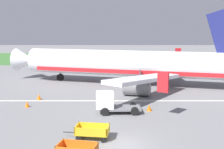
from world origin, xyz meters
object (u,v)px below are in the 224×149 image
airplane (132,64)px  service_truck_beside_carts (109,102)px  traffic_cone_by_carts (38,97)px  traffic_cone_near_plane (26,104)px  traffic_cone_mid_apron (149,108)px  baggage_cart_second_in_row (92,131)px

airplane → service_truck_beside_carts: airplane is taller
airplane → traffic_cone_by_carts: 14.82m
traffic_cone_near_plane → traffic_cone_mid_apron: bearing=-6.2°
traffic_cone_near_plane → traffic_cone_mid_apron: size_ratio=0.96×
baggage_cart_second_in_row → traffic_cone_mid_apron: 9.16m
traffic_cone_mid_apron → traffic_cone_by_carts: traffic_cone_by_carts is taller
airplane → traffic_cone_near_plane: 17.24m
airplane → service_truck_beside_carts: (-3.24, -14.15, -1.95)m
baggage_cart_second_in_row → traffic_cone_by_carts: 13.92m
baggage_cart_second_in_row → traffic_cone_near_plane: baggage_cart_second_in_row is taller
service_truck_beside_carts → traffic_cone_mid_apron: 4.13m
airplane → baggage_cart_second_in_row: airplane is taller
airplane → baggage_cart_second_in_row: 21.53m
baggage_cart_second_in_row → traffic_cone_mid_apron: bearing=54.7°
service_truck_beside_carts → traffic_cone_near_plane: service_truck_beside_carts is taller
service_truck_beside_carts → traffic_cone_near_plane: (-8.80, 2.13, -0.78)m
service_truck_beside_carts → traffic_cone_by_carts: size_ratio=6.34×
service_truck_beside_carts → traffic_cone_mid_apron: service_truck_beside_carts is taller
baggage_cart_second_in_row → traffic_cone_mid_apron: (5.29, 7.48, -0.26)m
traffic_cone_near_plane → service_truck_beside_carts: bearing=-13.6°
baggage_cart_second_in_row → traffic_cone_near_plane: bearing=130.2°
traffic_cone_near_plane → traffic_cone_mid_apron: (12.79, -1.40, 0.01)m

